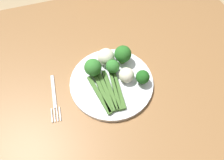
{
  "coord_description": "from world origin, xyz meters",
  "views": [
    {
      "loc": [
        0.1,
        0.36,
        1.3
      ],
      "look_at": [
        -0.0,
        0.04,
        0.76
      ],
      "focal_mm": 32.04,
      "sensor_mm": 36.0,
      "label": 1
    }
  ],
  "objects": [
    {
      "name": "asparagus_bundle",
      "position": [
        0.02,
        0.08,
        0.76
      ],
      "size": [
        0.09,
        0.15,
        0.01
      ],
      "rotation": [
        0.0,
        0.0,
        4.74
      ],
      "color": "#3D6626",
      "rests_on": "plate"
    },
    {
      "name": "broccoli_right",
      "position": [
        0.05,
        -0.0,
        0.8
      ],
      "size": [
        0.05,
        0.05,
        0.07
      ],
      "color": "#609E3D",
      "rests_on": "plate"
    },
    {
      "name": "cauliflower_edge",
      "position": [
        -0.01,
        -0.04,
        0.79
      ],
      "size": [
        0.06,
        0.06,
        0.06
      ],
      "primitive_type": "sphere",
      "color": "silver",
      "rests_on": "plate"
    },
    {
      "name": "fork",
      "position": [
        0.19,
        0.04,
        0.75
      ],
      "size": [
        0.03,
        0.17,
        0.0
      ],
      "rotation": [
        0.0,
        0.0,
        1.5
      ],
      "color": "silver",
      "rests_on": "dining_table"
    },
    {
      "name": "broccoli_outer_edge",
      "position": [
        -0.06,
        -0.02,
        0.8
      ],
      "size": [
        0.06,
        0.06,
        0.07
      ],
      "color": "#568E33",
      "rests_on": "plate"
    },
    {
      "name": "broccoli_back",
      "position": [
        -0.01,
        0.01,
        0.79
      ],
      "size": [
        0.04,
        0.04,
        0.05
      ],
      "color": "#609E3D",
      "rests_on": "plate"
    },
    {
      "name": "broccoli_front",
      "position": [
        -0.09,
        0.08,
        0.79
      ],
      "size": [
        0.04,
        0.04,
        0.05
      ],
      "color": "#4C7F2B",
      "rests_on": "plate"
    },
    {
      "name": "chair",
      "position": [
        -0.17,
        -0.59,
        0.5
      ],
      "size": [
        0.43,
        0.43,
        0.87
      ],
      "rotation": [
        0.0,
        0.0,
        -0.07
      ],
      "color": "olive",
      "rests_on": "ground_plane"
    },
    {
      "name": "plate",
      "position": [
        -0.0,
        0.04,
        0.75
      ],
      "size": [
        0.27,
        0.27,
        0.01
      ],
      "primitive_type": "cylinder",
      "color": "white",
      "rests_on": "dining_table"
    },
    {
      "name": "ground_plane",
      "position": [
        0.0,
        0.0,
        -0.01
      ],
      "size": [
        6.0,
        6.0,
        0.02
      ],
      "primitive_type": "cube",
      "color": "tan"
    },
    {
      "name": "dining_table",
      "position": [
        0.0,
        0.0,
        0.63
      ],
      "size": [
        1.18,
        0.9,
        0.74
      ],
      "color": "olive",
      "rests_on": "ground_plane"
    },
    {
      "name": "cauliflower_mid",
      "position": [
        -0.05,
        0.05,
        0.78
      ],
      "size": [
        0.05,
        0.05,
        0.05
      ],
      "primitive_type": "sphere",
      "color": "silver",
      "rests_on": "plate"
    }
  ]
}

